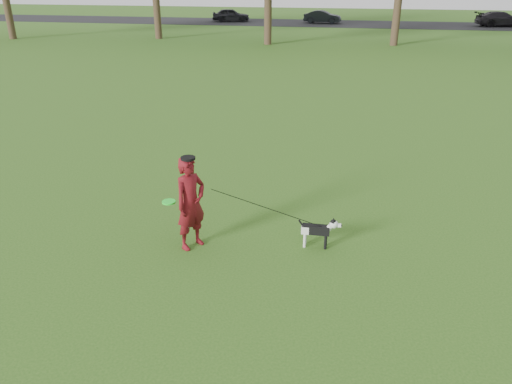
% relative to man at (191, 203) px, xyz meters
% --- Properties ---
extents(ground, '(120.00, 120.00, 0.00)m').
position_rel_man_xyz_m(ground, '(1.08, 0.26, -0.82)').
color(ground, '#285116').
rests_on(ground, ground).
extents(road, '(120.00, 7.00, 0.02)m').
position_rel_man_xyz_m(road, '(1.08, 40.26, -0.81)').
color(road, black).
rests_on(road, ground).
extents(man, '(0.65, 0.72, 1.64)m').
position_rel_man_xyz_m(man, '(0.00, 0.00, 0.00)').
color(man, '#5C0D0F').
rests_on(man, ground).
extents(dog, '(0.75, 0.15, 0.57)m').
position_rel_man_xyz_m(dog, '(2.16, 0.36, -0.47)').
color(dog, black).
rests_on(dog, ground).
extents(car_left, '(3.65, 2.16, 1.17)m').
position_rel_man_xyz_m(car_left, '(-8.78, 40.26, -0.22)').
color(car_left, black).
rests_on(car_left, road).
extents(car_mid, '(3.38, 1.47, 1.08)m').
position_rel_man_xyz_m(car_mid, '(-0.34, 40.26, -0.26)').
color(car_mid, black).
rests_on(car_mid, road).
extents(car_right, '(4.40, 2.44, 1.21)m').
position_rel_man_xyz_m(car_right, '(14.70, 40.26, -0.20)').
color(car_right, black).
rests_on(car_right, road).
extents(man_held_items, '(2.74, 0.56, 1.27)m').
position_rel_man_xyz_m(man_held_items, '(1.32, 0.15, -0.06)').
color(man_held_items, '#20FE2D').
rests_on(man_held_items, ground).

